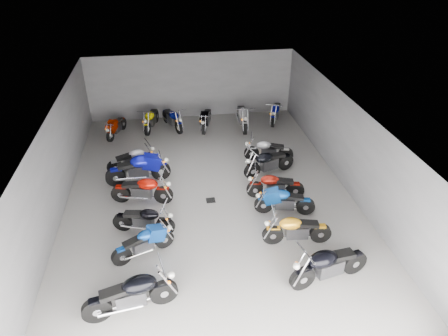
{
  "coord_description": "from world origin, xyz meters",
  "views": [
    {
      "loc": [
        -1.26,
        -11.89,
        8.22
      ],
      "look_at": [
        0.55,
        -0.02,
        1.0
      ],
      "focal_mm": 32.0,
      "sensor_mm": 36.0,
      "label": 1
    }
  ],
  "objects": [
    {
      "name": "ground",
      "position": [
        0.0,
        0.0,
        0.0
      ],
      "size": [
        14.0,
        14.0,
        0.0
      ],
      "primitive_type": "plane",
      "color": "gray",
      "rests_on": "ground"
    },
    {
      "name": "wall_back",
      "position": [
        0.0,
        7.0,
        1.6
      ],
      "size": [
        10.0,
        0.1,
        3.2
      ],
      "primitive_type": "cube",
      "color": "slate",
      "rests_on": "ground"
    },
    {
      "name": "wall_left",
      "position": [
        -5.0,
        0.0,
        1.6
      ],
      "size": [
        0.1,
        14.0,
        3.2
      ],
      "primitive_type": "cube",
      "color": "slate",
      "rests_on": "ground"
    },
    {
      "name": "wall_right",
      "position": [
        5.0,
        0.0,
        1.6
      ],
      "size": [
        0.1,
        14.0,
        3.2
      ],
      "primitive_type": "cube",
      "color": "slate",
      "rests_on": "ground"
    },
    {
      "name": "ceiling",
      "position": [
        0.0,
        0.0,
        3.22
      ],
      "size": [
        10.0,
        14.0,
        0.04
      ],
      "primitive_type": "cube",
      "color": "black",
      "rests_on": "wall_back"
    },
    {
      "name": "drain_grate",
      "position": [
        0.0,
        -0.5,
        0.01
      ],
      "size": [
        0.32,
        0.32,
        0.01
      ],
      "primitive_type": "cube",
      "color": "black",
      "rests_on": "ground"
    },
    {
      "name": "motorcycle_left_a",
      "position": [
        -2.48,
        -4.9,
        0.57
      ],
      "size": [
        2.34,
        0.66,
        1.04
      ],
      "rotation": [
        0.0,
        0.0,
        -1.38
      ],
      "color": "black",
      "rests_on": "ground"
    },
    {
      "name": "motorcycle_left_b",
      "position": [
        -2.23,
        -2.92,
        0.46
      ],
      "size": [
        1.8,
        0.91,
        0.84
      ],
      "rotation": [
        0.0,
        0.0,
        -1.14
      ],
      "color": "black",
      "rests_on": "ground"
    },
    {
      "name": "motorcycle_left_c",
      "position": [
        -2.24,
        -1.86,
        0.48
      ],
      "size": [
        1.94,
        0.7,
        0.88
      ],
      "rotation": [
        0.0,
        0.0,
        -1.86
      ],
      "color": "black",
      "rests_on": "ground"
    },
    {
      "name": "motorcycle_left_d",
      "position": [
        -2.32,
        -0.25,
        0.52
      ],
      "size": [
        2.14,
        0.61,
        0.95
      ],
      "rotation": [
        0.0,
        0.0,
        -1.78
      ],
      "color": "black",
      "rests_on": "ground"
    },
    {
      "name": "motorcycle_left_e",
      "position": [
        -2.48,
        1.08,
        0.58
      ],
      "size": [
        2.41,
        0.55,
        1.06
      ],
      "rotation": [
        0.0,
        0.0,
        -1.45
      ],
      "color": "black",
      "rests_on": "ground"
    },
    {
      "name": "motorcycle_left_f",
      "position": [
        -2.77,
        2.03,
        0.47
      ],
      "size": [
        1.91,
        0.74,
        0.87
      ],
      "rotation": [
        0.0,
        0.0,
        -1.25
      ],
      "color": "black",
      "rests_on": "ground"
    },
    {
      "name": "motorcycle_right_a",
      "position": [
        2.65,
        -4.66,
        0.57
      ],
      "size": [
        2.33,
        0.69,
        1.04
      ],
      "rotation": [
        0.0,
        0.0,
        1.79
      ],
      "color": "black",
      "rests_on": "ground"
    },
    {
      "name": "motorcycle_right_b",
      "position": [
        2.27,
        -3.06,
        0.5
      ],
      "size": [
        2.1,
        0.46,
        0.92
      ],
      "rotation": [
        0.0,
        0.0,
        1.47
      ],
      "color": "black",
      "rests_on": "ground"
    },
    {
      "name": "motorcycle_right_c",
      "position": [
        2.32,
        -1.58,
        0.48
      ],
      "size": [
        2.0,
        0.58,
        0.89
      ],
      "rotation": [
        0.0,
        0.0,
        1.36
      ],
      "color": "black",
      "rests_on": "ground"
    },
    {
      "name": "motorcycle_right_d",
      "position": [
        2.26,
        -0.63,
        0.49
      ],
      "size": [
        2.03,
        0.54,
        0.9
      ],
      "rotation": [
        0.0,
        0.0,
        1.39
      ],
      "color": "black",
      "rests_on": "ground"
    },
    {
      "name": "motorcycle_right_e",
      "position": [
        2.43,
        0.93,
        0.52
      ],
      "size": [
        2.11,
        0.81,
        0.95
      ],
      "rotation": [
        0.0,
        0.0,
        1.88
      ],
      "color": "black",
      "rests_on": "ground"
    },
    {
      "name": "motorcycle_right_f",
      "position": [
        2.67,
        1.96,
        0.48
      ],
      "size": [
        1.98,
        0.61,
        0.88
      ],
      "rotation": [
        0.0,
        0.0,
        1.34
      ],
      "color": "black",
      "rests_on": "ground"
    },
    {
      "name": "motorcycle_back_a",
      "position": [
        -3.65,
        5.28,
        0.45
      ],
      "size": [
        0.78,
        1.78,
        0.82
      ],
      "rotation": [
        0.0,
        0.0,
        2.78
      ],
      "color": "black",
      "rests_on": "ground"
    },
    {
      "name": "motorcycle_back_b",
      "position": [
        -2.06,
        5.77,
        0.51
      ],
      "size": [
        0.68,
        2.08,
        0.93
      ],
      "rotation": [
        0.0,
        0.0,
        2.88
      ],
      "color": "black",
      "rests_on": "ground"
    },
    {
      "name": "motorcycle_back_c",
      "position": [
        -1.05,
        5.68,
        0.5
      ],
      "size": [
        0.9,
        2.0,
        0.92
      ],
      "rotation": [
        0.0,
        0.0,
        3.52
      ],
      "color": "black",
      "rests_on": "ground"
    },
    {
      "name": "motorcycle_back_d",
      "position": [
        0.52,
        5.44,
        0.49
      ],
      "size": [
        0.68,
        1.99,
        0.89
      ],
      "rotation": [
        0.0,
        0.0,
        2.87
      ],
      "color": "black",
      "rests_on": "ground"
    },
    {
      "name": "motorcycle_back_e",
      "position": [
        2.25,
        5.29,
        0.56
      ],
      "size": [
        0.48,
        2.32,
        1.02
      ],
      "rotation": [
        0.0,
        0.0,
        3.09
      ],
      "color": "black",
      "rests_on": "ground"
    },
    {
      "name": "motorcycle_back_f",
      "position": [
        3.99,
        5.72,
        0.5
      ],
      "size": [
        0.97,
        1.95,
        0.91
      ],
      "rotation": [
        0.0,
        0.0,
        2.72
      ],
      "color": "black",
      "rests_on": "ground"
    }
  ]
}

